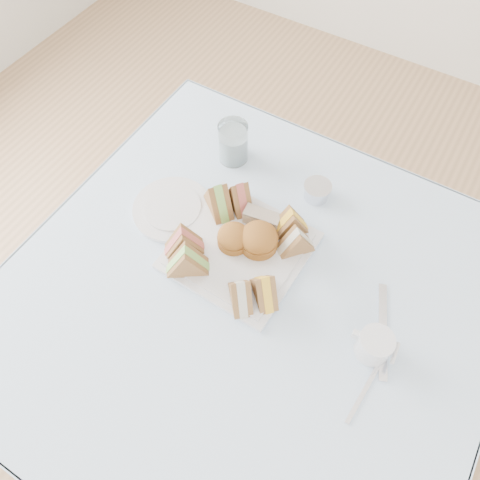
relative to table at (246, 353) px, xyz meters
The scene contains 21 objects.
floor 0.37m from the table, ahead, with size 4.00×4.00×0.00m, color #9E7751.
table is the anchor object (origin of this frame).
tablecloth 0.37m from the table, ahead, with size 1.02×1.02×0.01m, color #BFDAFB.
serving_plate 0.40m from the table, 130.37° to the left, with size 0.28×0.28×0.01m, color silver.
sandwich_fl_a 0.46m from the table, behind, with size 0.09×0.04×0.08m, color olive, non-canonical shape.
sandwich_fl_b 0.45m from the table, behind, with size 0.09×0.04×0.08m, color olive, non-canonical shape.
sandwich_fr_a 0.43m from the table, 27.48° to the left, with size 0.09×0.04×0.08m, color olive, non-canonical shape.
sandwich_fr_b 0.43m from the table, 112.01° to the right, with size 0.09×0.04×0.08m, color olive, non-canonical shape.
sandwich_bl_a 0.49m from the table, 138.10° to the left, with size 0.10×0.05×0.09m, color olive, non-canonical shape.
sandwich_bl_b 0.49m from the table, 125.78° to the left, with size 0.09×0.04×0.08m, color olive, non-canonical shape.
sandwich_br_a 0.45m from the table, 77.81° to the left, with size 0.08×0.04×0.07m, color olive, non-canonical shape.
sandwich_br_b 0.47m from the table, 90.63° to the left, with size 0.09×0.04×0.08m, color olive, non-canonical shape.
scone_left 0.43m from the table, 135.48° to the left, with size 0.07×0.07×0.05m, color brown.
scone_right 0.43m from the table, 109.95° to the left, with size 0.09×0.09×0.06m, color brown.
pastry_slice 0.45m from the table, 110.90° to the left, with size 0.08×0.03×0.04m, color tan.
side_plate 0.48m from the table, 159.51° to the left, with size 0.19×0.19×0.01m, color silver.
water_glass 0.59m from the table, 126.25° to the left, with size 0.07×0.07×0.11m, color white.
tea_strainer 0.51m from the table, 89.16° to the left, with size 0.07×0.07×0.04m, color silver.
knife 0.47m from the table, 15.40° to the left, with size 0.02×0.21×0.00m, color silver.
fork 0.48m from the table, ahead, with size 0.01×0.16×0.00m, color silver.
creamer_jug 0.49m from the table, ahead, with size 0.07×0.07×0.06m, color silver.
Camera 1 is at (0.21, -0.38, 1.66)m, focal length 35.00 mm.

